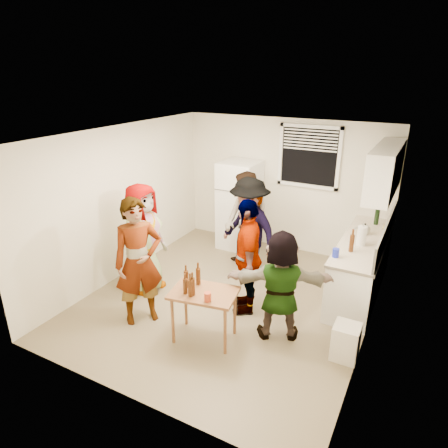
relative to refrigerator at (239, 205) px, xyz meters
The scene contains 23 objects.
room 2.20m from the refrigerator, 68.25° to the right, with size 4.00×4.50×2.50m, color silver, non-canonical shape.
window 1.60m from the refrigerator, 15.38° to the left, with size 1.12×0.10×1.06m, color white, non-canonical shape.
refrigerator is the anchor object (origin of this frame).
counter_lower 2.59m from the refrigerator, 16.59° to the right, with size 0.60×2.20×0.86m, color white.
countertop 2.56m from the refrigerator, 16.59° to the right, with size 0.64×2.22×0.04m, color beige.
backsplash 2.84m from the refrigerator, 14.94° to the right, with size 0.03×2.20×0.36m, color #AEAAA0.
upper_cabinets 2.85m from the refrigerator, 11.61° to the right, with size 0.34×1.60×0.70m, color white.
kettle 2.45m from the refrigerator, 11.28° to the right, with size 0.22×0.19×0.19m, color silver, non-canonical shape.
paper_towel 2.61m from the refrigerator, 21.13° to the right, with size 0.13×0.13×0.29m, color white.
wine_bottle 2.50m from the refrigerator, ahead, with size 0.08×0.08×0.30m, color black.
beer_bottle_counter 2.66m from the refrigerator, 27.85° to the right, with size 0.06×0.06×0.25m, color #47230C.
blue_cup 2.68m from the refrigerator, 34.66° to the right, with size 0.09×0.09×0.12m, color #1B29B9.
picture_frame 2.70m from the refrigerator, ahead, with size 0.02×0.16×0.13m, color tan.
trash_bin 3.58m from the refrigerator, 42.61° to the right, with size 0.31×0.31×0.45m, color silver.
serving_table 3.12m from the refrigerator, 72.61° to the right, with size 0.82×0.55×0.70m, color brown, non-canonical shape.
beer_bottle_table 3.10m from the refrigerator, 76.61° to the right, with size 0.05×0.05×0.20m, color #47230C.
red_cup 3.21m from the refrigerator, 70.91° to the right, with size 0.09×0.09×0.11m, color #AC391E.
guest_grey 2.44m from the refrigerator, 104.37° to the right, with size 0.86×1.75×0.56m, color gray.
guest_stripe 3.02m from the refrigerator, 91.90° to the right, with size 0.65×1.79×0.43m, color #141933.
guest_back_left 1.34m from the refrigerator, 57.92° to the right, with size 0.85×1.75×0.66m, color brown.
guest_back_right 1.57m from the refrigerator, 57.21° to the right, with size 1.13×1.74×0.65m, color #414146.
guest_black 2.41m from the refrigerator, 61.27° to the right, with size 1.00×1.70×0.41m, color black.
guest_orange 3.04m from the refrigerator, 53.79° to the right, with size 1.38×1.48×0.44m, color #D88241.
Camera 1 is at (2.42, -4.71, 3.31)m, focal length 32.00 mm.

